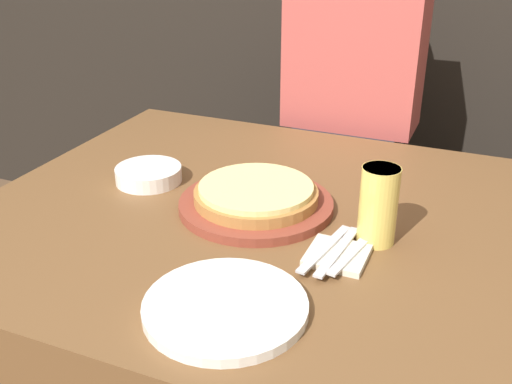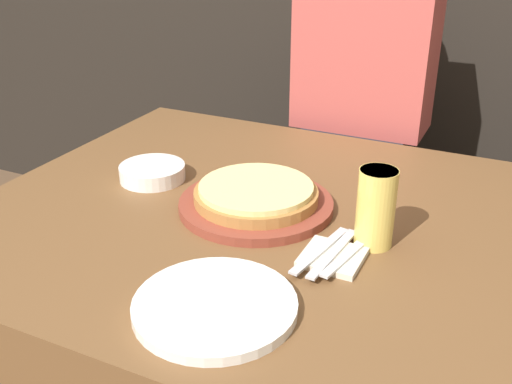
# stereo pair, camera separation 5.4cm
# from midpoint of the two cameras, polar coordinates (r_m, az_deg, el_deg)

# --- Properties ---
(dining_table) EXTENTS (1.28, 1.05, 0.71)m
(dining_table) POSITION_cam_midpoint_polar(r_m,az_deg,el_deg) (1.48, 0.54, -14.40)
(dining_table) COLOR brown
(dining_table) RESTS_ON ground_plane
(pizza_on_board) EXTENTS (0.33, 0.33, 0.06)m
(pizza_on_board) POSITION_cam_midpoint_polar(r_m,az_deg,el_deg) (1.29, -1.21, -0.64)
(pizza_on_board) COLOR brown
(pizza_on_board) RESTS_ON dining_table
(beer_glass) EXTENTS (0.07, 0.07, 0.16)m
(beer_glass) POSITION_cam_midpoint_polar(r_m,az_deg,el_deg) (1.15, 10.29, -0.98)
(beer_glass) COLOR #E5C65B
(beer_glass) RESTS_ON dining_table
(dinner_plate) EXTENTS (0.27, 0.27, 0.02)m
(dinner_plate) POSITION_cam_midpoint_polar(r_m,az_deg,el_deg) (0.99, -4.53, -10.87)
(dinner_plate) COLOR white
(dinner_plate) RESTS_ON dining_table
(side_bowl) EXTENTS (0.16, 0.16, 0.04)m
(side_bowl) POSITION_cam_midpoint_polar(r_m,az_deg,el_deg) (1.45, -11.25, 1.65)
(side_bowl) COLOR white
(side_bowl) RESTS_ON dining_table
(napkin_stack) EXTENTS (0.11, 0.11, 0.01)m
(napkin_stack) POSITION_cam_midpoint_polar(r_m,az_deg,el_deg) (1.13, 6.39, -6.02)
(napkin_stack) COLOR beige
(napkin_stack) RESTS_ON dining_table
(fork) EXTENTS (0.05, 0.19, 0.00)m
(fork) POSITION_cam_midpoint_polar(r_m,az_deg,el_deg) (1.13, 5.19, -5.40)
(fork) COLOR silver
(fork) RESTS_ON napkin_stack
(dinner_knife) EXTENTS (0.04, 0.20, 0.00)m
(dinner_knife) POSITION_cam_midpoint_polar(r_m,az_deg,el_deg) (1.12, 6.41, -5.65)
(dinner_knife) COLOR silver
(dinner_knife) RESTS_ON napkin_stack
(spoon) EXTENTS (0.05, 0.17, 0.00)m
(spoon) POSITION_cam_midpoint_polar(r_m,az_deg,el_deg) (1.12, 7.64, -5.89)
(spoon) COLOR silver
(spoon) RESTS_ON napkin_stack
(diner_person) EXTENTS (0.39, 0.20, 1.28)m
(diner_person) POSITION_cam_midpoint_polar(r_m,az_deg,el_deg) (1.91, 8.00, 4.49)
(diner_person) COLOR #33333D
(diner_person) RESTS_ON ground_plane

